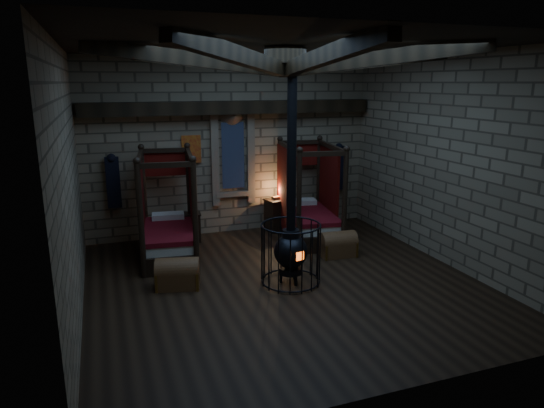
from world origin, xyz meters
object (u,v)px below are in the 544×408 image
object	(u,v)px
trunk_right	(338,245)
trunk_left	(178,274)
stove	(291,249)
bed_right	(308,215)
bed_left	(169,232)

from	to	relation	value
trunk_right	trunk_left	bearing A→B (deg)	-167.58
stove	trunk_left	bearing A→B (deg)	154.48
bed_right	trunk_left	bearing A→B (deg)	-142.12
trunk_right	stove	size ratio (longest dim) A/B	0.19
bed_left	stove	world-z (taller)	stove
bed_left	bed_right	size ratio (longest dim) A/B	0.98
trunk_right	stove	xyz separation A→B (m)	(-1.49, -0.99, 0.42)
bed_left	trunk_left	bearing A→B (deg)	-86.13
bed_right	stove	world-z (taller)	stove
bed_right	bed_left	bearing A→B (deg)	-167.86
trunk_left	trunk_right	size ratio (longest dim) A/B	1.10
trunk_right	bed_right	bearing A→B (deg)	98.07
trunk_right	stove	world-z (taller)	stove
bed_left	trunk_right	distance (m)	3.61
bed_left	bed_right	distance (m)	3.31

